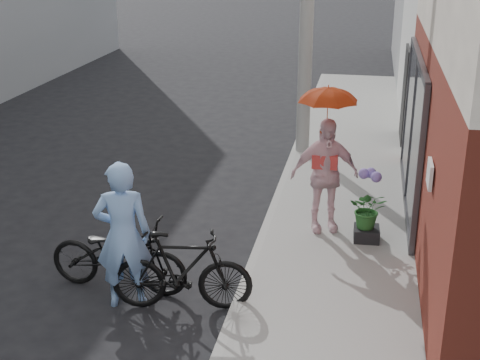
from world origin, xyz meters
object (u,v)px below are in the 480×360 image
(kimono_woman, at_px, (324,175))
(bike_right, at_px, (182,271))
(bike_left, at_px, (118,255))
(officer, at_px, (123,235))
(planter, at_px, (366,234))

(kimono_woman, bearing_deg, bike_right, -140.08)
(bike_left, bearing_deg, officer, -143.34)
(bike_left, xyz_separation_m, planter, (3.20, 1.90, -0.28))
(bike_left, bearing_deg, bike_right, -104.68)
(officer, bearing_deg, planter, -159.12)
(bike_right, relative_size, kimono_woman, 0.99)
(bike_right, height_order, kimono_woman, kimono_woman)
(officer, height_order, planter, officer)
(bike_left, height_order, kimono_woman, kimono_woman)
(bike_left, distance_m, planter, 3.73)
(kimono_woman, relative_size, planter, 4.73)
(officer, xyz_separation_m, kimono_woman, (2.29, 2.51, 0.05))
(bike_right, bearing_deg, kimono_woman, -40.72)
(planter, bearing_deg, kimono_woman, 158.26)
(bike_left, relative_size, planter, 5.05)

